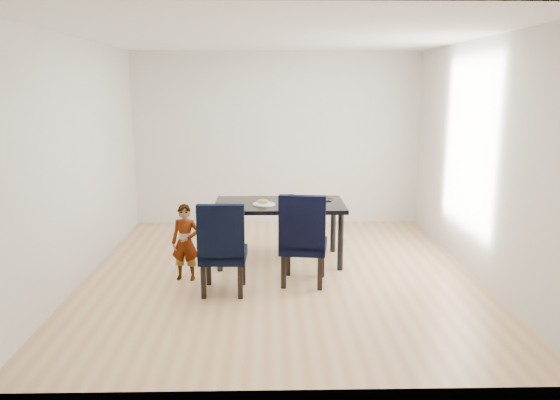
{
  "coord_description": "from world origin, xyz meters",
  "views": [
    {
      "loc": [
        -0.14,
        -6.1,
        2.17
      ],
      "look_at": [
        0.0,
        0.2,
        0.85
      ],
      "focal_mm": 35.0,
      "sensor_mm": 36.0,
      "label": 1
    }
  ],
  "objects_px": {
    "chair_right": "(304,238)",
    "child": "(185,243)",
    "plate": "(264,204)",
    "laptop": "(319,199)",
    "dining_table": "(279,232)",
    "chair_left": "(223,247)"
  },
  "relations": [
    {
      "from": "chair_right",
      "to": "laptop",
      "type": "relative_size",
      "value": 3.53
    },
    {
      "from": "chair_left",
      "to": "plate",
      "type": "xyz_separation_m",
      "value": [
        0.43,
        0.93,
        0.26
      ]
    },
    {
      "from": "dining_table",
      "to": "chair_left",
      "type": "height_order",
      "value": "chair_left"
    },
    {
      "from": "dining_table",
      "to": "chair_right",
      "type": "height_order",
      "value": "chair_right"
    },
    {
      "from": "chair_left",
      "to": "laptop",
      "type": "bearing_deg",
      "value": 48.97
    },
    {
      "from": "chair_left",
      "to": "child",
      "type": "height_order",
      "value": "chair_left"
    },
    {
      "from": "chair_right",
      "to": "child",
      "type": "relative_size",
      "value": 1.19
    },
    {
      "from": "chair_left",
      "to": "child",
      "type": "relative_size",
      "value": 1.15
    },
    {
      "from": "chair_left",
      "to": "chair_right",
      "type": "relative_size",
      "value": 0.96
    },
    {
      "from": "chair_left",
      "to": "plate",
      "type": "height_order",
      "value": "chair_left"
    },
    {
      "from": "child",
      "to": "chair_left",
      "type": "bearing_deg",
      "value": -31.9
    },
    {
      "from": "child",
      "to": "plate",
      "type": "relative_size",
      "value": 3.21
    },
    {
      "from": "child",
      "to": "laptop",
      "type": "height_order",
      "value": "child"
    },
    {
      "from": "laptop",
      "to": "chair_left",
      "type": "bearing_deg",
      "value": 23.52
    },
    {
      "from": "dining_table",
      "to": "laptop",
      "type": "relative_size",
      "value": 5.42
    },
    {
      "from": "chair_left",
      "to": "plate",
      "type": "distance_m",
      "value": 1.06
    },
    {
      "from": "laptop",
      "to": "chair_right",
      "type": "bearing_deg",
      "value": 51.5
    },
    {
      "from": "chair_left",
      "to": "plate",
      "type": "relative_size",
      "value": 3.68
    },
    {
      "from": "plate",
      "to": "laptop",
      "type": "distance_m",
      "value": 0.75
    },
    {
      "from": "laptop",
      "to": "dining_table",
      "type": "bearing_deg",
      "value": -4.43
    },
    {
      "from": "dining_table",
      "to": "plate",
      "type": "xyz_separation_m",
      "value": [
        -0.19,
        -0.11,
        0.38
      ]
    },
    {
      "from": "dining_table",
      "to": "child",
      "type": "height_order",
      "value": "child"
    }
  ]
}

